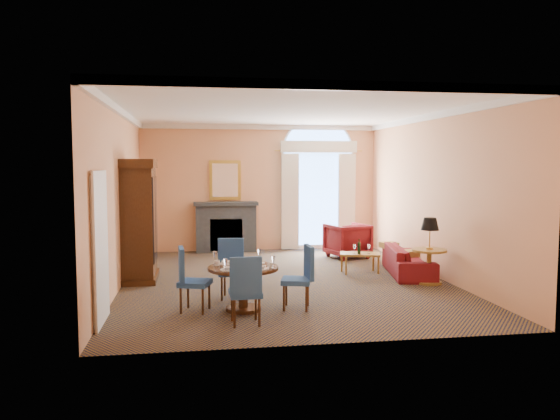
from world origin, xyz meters
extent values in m
plane|color=#101733|center=(0.00, 0.00, 0.00)|extent=(7.50, 7.50, 0.00)
cube|color=#EBA370|center=(0.00, 3.75, 1.60)|extent=(6.00, 0.04, 3.20)
cube|color=#EBA370|center=(-3.00, 0.00, 1.60)|extent=(0.04, 7.50, 3.20)
cube|color=#EBA370|center=(3.00, 0.00, 1.60)|extent=(0.04, 7.50, 3.20)
cube|color=white|center=(0.00, 0.00, 3.20)|extent=(6.00, 7.50, 0.04)
cube|color=white|center=(0.00, 0.00, 3.14)|extent=(6.00, 7.50, 0.12)
cube|color=white|center=(-2.96, -2.40, 1.03)|extent=(0.08, 0.90, 2.06)
cube|color=#383D42|center=(-0.90, 3.55, 0.60)|extent=(1.50, 0.40, 1.20)
cube|color=#383D42|center=(-0.90, 3.52, 1.24)|extent=(1.60, 0.46, 0.08)
cube|color=gold|center=(-0.90, 3.72, 1.80)|extent=(0.80, 0.04, 1.00)
cube|color=white|center=(-0.90, 3.70, 1.80)|extent=(0.64, 0.02, 0.84)
cube|color=white|center=(1.50, 3.73, 1.25)|extent=(1.90, 0.04, 2.50)
cube|color=#91BAF3|center=(1.50, 3.72, 1.25)|extent=(1.70, 0.02, 2.30)
cylinder|color=white|center=(1.50, 3.73, 2.50)|extent=(1.90, 0.04, 1.90)
cube|color=beige|center=(0.75, 3.61, 1.25)|extent=(0.45, 0.06, 2.45)
cube|color=beige|center=(2.25, 3.61, 1.25)|extent=(0.45, 0.06, 2.45)
cube|color=beige|center=(1.50, 3.61, 2.65)|extent=(2.00, 0.08, 0.30)
cube|color=black|center=(-2.72, 0.43, 1.06)|extent=(0.59, 1.06, 2.13)
cube|color=black|center=(-2.72, 0.43, 2.21)|extent=(0.66, 1.17, 0.17)
cube|color=black|center=(-2.72, 0.43, 0.05)|extent=(0.66, 1.17, 0.11)
cylinder|color=black|center=(-0.96, -2.04, 0.65)|extent=(1.07, 1.07, 0.04)
cylinder|color=black|center=(-0.96, -2.04, 0.31)|extent=(0.14, 0.14, 0.63)
cylinder|color=black|center=(-0.96, -2.04, 0.03)|extent=(0.53, 0.53, 0.05)
cylinder|color=white|center=(-0.72, -1.80, 0.68)|extent=(0.24, 0.24, 0.01)
imported|color=white|center=(-0.72, -1.80, 0.70)|extent=(0.15, 0.15, 0.04)
imported|color=white|center=(-0.79, -1.66, 0.71)|extent=(0.09, 0.09, 0.07)
cylinder|color=white|center=(-1.20, -1.80, 0.68)|extent=(0.24, 0.24, 0.01)
imported|color=white|center=(-1.20, -1.80, 0.70)|extent=(0.15, 0.15, 0.04)
imported|color=white|center=(-1.34, -1.87, 0.71)|extent=(0.09, 0.09, 0.07)
cylinder|color=white|center=(-1.20, -2.28, 0.68)|extent=(0.24, 0.24, 0.01)
imported|color=white|center=(-1.20, -2.28, 0.70)|extent=(0.15, 0.15, 0.04)
imported|color=white|center=(-1.13, -2.43, 0.71)|extent=(0.09, 0.09, 0.07)
cylinder|color=white|center=(-0.72, -2.28, 0.68)|extent=(0.24, 0.24, 0.01)
imported|color=white|center=(-0.72, -2.28, 0.70)|extent=(0.15, 0.15, 0.04)
imported|color=white|center=(-0.58, -2.22, 0.71)|extent=(0.09, 0.09, 0.07)
cube|color=navy|center=(-1.05, -1.27, 0.43)|extent=(0.51, 0.51, 0.07)
cube|color=navy|center=(-1.08, -1.07, 0.71)|extent=(0.44, 0.12, 0.52)
cylinder|color=black|center=(-0.86, -1.13, 0.20)|extent=(0.03, 0.03, 0.39)
cylinder|color=black|center=(-1.19, -1.07, 0.20)|extent=(0.03, 0.03, 0.39)
cylinder|color=black|center=(-0.92, -1.46, 0.20)|extent=(0.03, 0.03, 0.39)
cylinder|color=black|center=(-1.25, -1.40, 0.20)|extent=(0.03, 0.03, 0.39)
cube|color=navy|center=(-0.99, -2.75, 0.43)|extent=(0.44, 0.44, 0.07)
cube|color=navy|center=(-1.00, -2.94, 0.71)|extent=(0.43, 0.09, 0.52)
cylinder|color=black|center=(-1.16, -2.92, 0.20)|extent=(0.03, 0.03, 0.39)
cylinder|color=black|center=(-0.82, -2.91, 0.20)|extent=(0.03, 0.03, 0.39)
cylinder|color=black|center=(-1.17, -2.58, 0.20)|extent=(0.03, 0.03, 0.39)
cylinder|color=black|center=(-0.83, -2.57, 0.20)|extent=(0.03, 0.03, 0.39)
cube|color=navy|center=(-0.15, -2.06, 0.43)|extent=(0.53, 0.53, 0.07)
cube|color=navy|center=(0.04, -2.07, 0.71)|extent=(0.08, 0.43, 0.52)
cylinder|color=black|center=(-0.04, -2.27, 0.20)|extent=(0.03, 0.03, 0.39)
cylinder|color=black|center=(0.06, -1.95, 0.20)|extent=(0.03, 0.03, 0.39)
cylinder|color=black|center=(-0.36, -2.18, 0.20)|extent=(0.03, 0.03, 0.39)
cylinder|color=black|center=(-0.27, -1.86, 0.20)|extent=(0.03, 0.03, 0.39)
cube|color=navy|center=(-1.68, -1.98, 0.43)|extent=(0.54, 0.54, 0.07)
cube|color=navy|center=(-1.88, -1.97, 0.71)|extent=(0.10, 0.43, 0.52)
cylinder|color=black|center=(-1.79, -1.77, 0.20)|extent=(0.03, 0.03, 0.39)
cylinder|color=black|center=(-1.89, -2.09, 0.20)|extent=(0.03, 0.03, 0.39)
cylinder|color=black|center=(-1.47, -1.87, 0.20)|extent=(0.03, 0.03, 0.39)
cylinder|color=black|center=(-1.57, -2.20, 0.20)|extent=(0.03, 0.03, 0.39)
imported|color=maroon|center=(2.55, 0.14, 0.28)|extent=(1.09, 2.02, 0.56)
imported|color=maroon|center=(1.89, 2.26, 0.41)|extent=(1.08, 1.10, 0.81)
cube|color=olive|center=(1.64, 0.45, 0.38)|extent=(0.89, 0.65, 0.04)
cylinder|color=olive|center=(1.30, 0.29, 0.18)|extent=(0.04, 0.04, 0.35)
cylinder|color=olive|center=(1.98, 0.29, 0.18)|extent=(0.04, 0.04, 0.35)
cylinder|color=olive|center=(1.30, 0.61, 0.18)|extent=(0.04, 0.04, 0.35)
cylinder|color=olive|center=(1.98, 0.61, 0.18)|extent=(0.04, 0.04, 0.35)
cylinder|color=olive|center=(2.60, -0.72, 0.62)|extent=(0.64, 0.64, 0.04)
cylinder|color=olive|center=(2.60, -0.72, 0.30)|extent=(0.09, 0.09, 0.60)
cylinder|color=olive|center=(2.60, -0.72, 0.02)|extent=(0.47, 0.47, 0.04)
camera|label=1|loc=(-1.67, -10.12, 2.21)|focal=35.00mm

